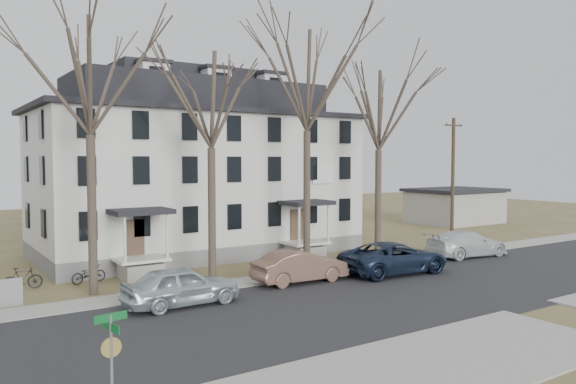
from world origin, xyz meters
TOP-DOWN VIEW (x-y plane):
  - ground at (0.00, 0.00)m, footprint 120.00×120.00m
  - main_road at (0.00, 2.00)m, footprint 120.00×10.00m
  - far_sidewalk at (0.00, 8.00)m, footprint 120.00×2.00m
  - yellow_curb at (5.00, 7.10)m, footprint 14.00×0.25m
  - boarding_house at (-2.00, 17.95)m, footprint 20.80×12.36m
  - distant_building at (26.00, 20.00)m, footprint 8.50×6.50m
  - tree_far_left at (-11.00, 9.80)m, footprint 8.40×8.40m
  - tree_mid_left at (-5.00, 9.80)m, footprint 7.80×7.80m
  - tree_center at (1.00, 9.80)m, footprint 9.00×9.00m
  - tree_mid_right at (6.50, 9.80)m, footprint 7.80×7.80m
  - utility_pole_far at (18.50, 14.00)m, footprint 2.00×0.28m
  - car_silver at (-8.48, 5.59)m, footprint 4.99×2.11m
  - car_tan at (-1.76, 6.51)m, footprint 4.97×1.93m
  - car_navy at (3.74, 5.51)m, footprint 6.31×3.28m
  - car_white at (11.29, 6.77)m, footprint 5.83×2.87m
  - bicycle_left at (-10.63, 12.14)m, footprint 1.84×0.94m
  - bicycle_right at (-13.57, 12.47)m, footprint 1.80×0.66m
  - street_sign at (-14.13, -3.82)m, footprint 0.79×0.79m

SIDE VIEW (x-z plane):
  - ground at x=0.00m, z-range 0.00..0.00m
  - main_road at x=0.00m, z-range -0.02..0.02m
  - far_sidewalk at x=0.00m, z-range -0.04..0.04m
  - yellow_curb at x=5.00m, z-range -0.03..0.03m
  - bicycle_left at x=-10.63m, z-range 0.00..0.92m
  - bicycle_right at x=-13.57m, z-range 0.00..1.06m
  - car_tan at x=-1.76m, z-range 0.00..1.61m
  - car_white at x=11.29m, z-range 0.00..1.63m
  - car_silver at x=-8.48m, z-range 0.00..1.68m
  - car_navy at x=3.74m, z-range 0.00..1.70m
  - distant_building at x=26.00m, z-range 0.00..3.35m
  - street_sign at x=-14.13m, z-range 0.43..3.20m
  - utility_pole_far at x=18.50m, z-range 0.15..9.65m
  - boarding_house at x=-2.00m, z-range -0.65..11.40m
  - tree_mid_left at x=-5.00m, z-range 3.23..15.97m
  - tree_mid_right at x=6.50m, z-range 3.23..15.97m
  - tree_far_left at x=-11.00m, z-range 3.48..17.20m
  - tree_center at x=1.00m, z-range 3.73..18.43m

